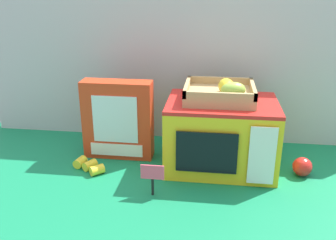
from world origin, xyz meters
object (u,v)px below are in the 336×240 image
Objects in this scene: food_groups_crate at (221,93)px; cookie_set_box at (118,120)px; price_sign at (152,175)px; toy_microwave at (221,135)px; loose_toy_banana at (89,166)px; loose_toy_apple at (302,167)px.

cookie_set_box is (-0.36, 0.02, -0.12)m from food_groups_crate.
toy_microwave is at bearing 47.10° from price_sign.
food_groups_crate is at bearing 13.05° from loose_toy_banana.
toy_microwave is at bearing 11.11° from loose_toy_banana.
loose_toy_apple is (0.27, -0.03, -0.09)m from toy_microwave.
food_groups_crate reaches higher than cookie_set_box.
food_groups_crate is 0.38m from cookie_set_box.
cookie_set_box is at bearing 173.98° from toy_microwave.
toy_microwave is 3.62× the size of price_sign.
toy_microwave is 1.29× the size of cookie_set_box.
cookie_set_box is 2.81× the size of price_sign.
price_sign is (0.17, -0.25, -0.07)m from cookie_set_box.
cookie_set_box is at bearing 173.92° from loose_toy_apple.
loose_toy_apple reaches higher than loose_toy_banana.
cookie_set_box is at bearing 176.13° from food_groups_crate.
cookie_set_box is 0.19m from loose_toy_banana.
price_sign is 0.50m from loose_toy_apple.
loose_toy_banana is 0.71m from loose_toy_apple.
loose_toy_banana is at bearing -175.40° from loose_toy_apple.
price_sign is at bearing -132.90° from toy_microwave.
toy_microwave is 1.60× the size of food_groups_crate.
food_groups_crate is at bearing -3.87° from cookie_set_box.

